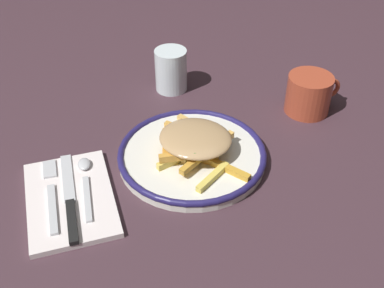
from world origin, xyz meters
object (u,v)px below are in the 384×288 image
(fork, at_px, (51,194))
(water_glass, at_px, (171,70))
(fries_heap, at_px, (195,141))
(knife, at_px, (70,203))
(plate, at_px, (192,155))
(napkin, at_px, (70,199))
(coffee_mug, at_px, (309,94))
(spoon, at_px, (85,177))

(fork, height_order, water_glass, water_glass)
(fries_heap, xyz_separation_m, knife, (-0.23, -0.05, -0.03))
(plate, distance_m, napkin, 0.22)
(plate, bearing_deg, fork, -174.61)
(plate, relative_size, coffee_mug, 2.29)
(water_glass, relative_size, coffee_mug, 0.79)
(fries_heap, relative_size, spoon, 1.41)
(fries_heap, xyz_separation_m, water_glass, (0.03, 0.25, 0.00))
(fries_heap, bearing_deg, coffee_mug, 15.70)
(napkin, bearing_deg, spoon, 48.04)
(spoon, relative_size, water_glass, 1.66)
(water_glass, bearing_deg, knife, -130.56)
(fries_heap, relative_size, coffee_mug, 1.85)
(water_glass, xyz_separation_m, coffee_mug, (0.24, -0.17, -0.01))
(fries_heap, xyz_separation_m, coffee_mug, (0.27, 0.08, -0.00))
(napkin, distance_m, knife, 0.02)
(napkin, xyz_separation_m, knife, (-0.00, -0.02, 0.01))
(napkin, bearing_deg, coffee_mug, 12.68)
(napkin, xyz_separation_m, spoon, (0.03, 0.03, 0.01))
(plate, bearing_deg, coffee_mug, 15.47)
(spoon, xyz_separation_m, coffee_mug, (0.47, 0.08, 0.03))
(fork, xyz_separation_m, spoon, (0.06, 0.02, 0.00))
(fries_heap, distance_m, coffee_mug, 0.28)
(fries_heap, xyz_separation_m, napkin, (-0.23, -0.04, -0.04))
(plate, height_order, coffee_mug, coffee_mug)
(coffee_mug, bearing_deg, knife, -165.30)
(spoon, relative_size, coffee_mug, 1.31)
(fries_heap, height_order, napkin, fries_heap)
(fork, bearing_deg, water_glass, 43.54)
(fries_heap, relative_size, napkin, 1.04)
(plate, height_order, spoon, plate)
(napkin, bearing_deg, knife, -93.25)
(napkin, bearing_deg, fries_heap, 9.00)
(plate, distance_m, knife, 0.23)
(fork, xyz_separation_m, knife, (0.03, -0.03, 0.00))
(coffee_mug, bearing_deg, napkin, -167.32)
(napkin, bearing_deg, plate, 9.14)
(fries_heap, relative_size, knife, 1.02)
(fries_heap, bearing_deg, fork, -174.66)
(plate, bearing_deg, fries_heap, 3.13)
(fork, height_order, knife, knife)
(fries_heap, bearing_deg, knife, -166.49)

